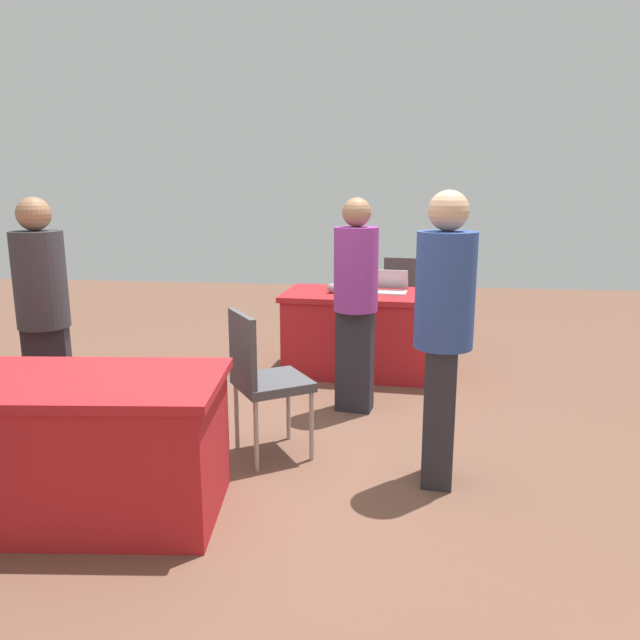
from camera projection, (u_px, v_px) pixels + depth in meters
The scene contains 11 objects.
ground_plane at pixel (294, 461), 4.00m from camera, with size 14.40×14.40×0.00m, color brown.
table_foreground at pixel (366, 332), 5.83m from camera, with size 1.59×0.94×0.77m.
table_mid_left at pixel (59, 446), 3.29m from camera, with size 1.84×0.99×0.77m.
chair_near_front at pixel (262, 374), 3.95m from camera, with size 0.61×0.61×0.98m.
chair_tucked_left at pixel (404, 292), 6.98m from camera, with size 0.50×0.50×0.97m.
person_presenter at pixel (356, 295), 4.72m from camera, with size 0.39×0.39×1.67m.
person_attendee_standing at pixel (444, 325), 3.52m from camera, with size 0.37×0.37×1.74m.
person_attendee_browsing at pixel (43, 309), 4.14m from camera, with size 0.43×0.43×1.69m.
laptop_silver at pixel (390, 288), 5.75m from camera, with size 0.35×0.33×0.21m.
yarn_ball at pixel (332, 288), 5.72m from camera, with size 0.09×0.09×0.09m, color gray.
scissors_red at pixel (420, 293), 5.70m from camera, with size 0.18×0.04×0.01m, color red.
Camera 1 is at (-0.61, 3.66, 1.76)m, focal length 34.42 mm.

